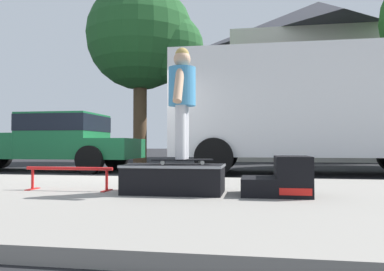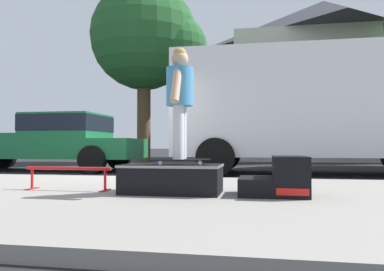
{
  "view_description": "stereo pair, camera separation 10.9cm",
  "coord_description": "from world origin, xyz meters",
  "px_view_note": "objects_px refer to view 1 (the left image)",
  "views": [
    {
      "loc": [
        2.97,
        -7.59,
        0.73
      ],
      "look_at": [
        1.92,
        -1.18,
        0.9
      ],
      "focal_mm": 35.17,
      "sensor_mm": 36.0,
      "label": 1
    },
    {
      "loc": [
        3.08,
        -7.57,
        0.73
      ],
      "look_at": [
        1.92,
        -1.18,
        0.9
      ],
      "focal_mm": 35.17,
      "sensor_mm": 36.0,
      "label": 2
    }
  ],
  "objects_px": {
    "kicker_ramp": "(282,179)",
    "skate_box": "(174,178)",
    "street_tree_neighbour": "(146,40)",
    "skateboard": "(182,160)",
    "pickup_truck_green": "(46,139)",
    "grind_rail": "(69,173)",
    "box_truck": "(312,107)",
    "skater_kid": "(182,93)"
  },
  "relations": [
    {
      "from": "kicker_ramp",
      "to": "skate_box",
      "type": "bearing_deg",
      "value": 179.98
    },
    {
      "from": "kicker_ramp",
      "to": "street_tree_neighbour",
      "type": "bearing_deg",
      "value": 114.58
    },
    {
      "from": "skateboard",
      "to": "street_tree_neighbour",
      "type": "bearing_deg",
      "value": 108.72
    },
    {
      "from": "pickup_truck_green",
      "to": "street_tree_neighbour",
      "type": "xyz_separation_m",
      "value": [
        1.46,
        5.11,
        4.23
      ]
    },
    {
      "from": "grind_rail",
      "to": "box_truck",
      "type": "distance_m",
      "value": 6.54
    },
    {
      "from": "skateboard",
      "to": "pickup_truck_green",
      "type": "distance_m",
      "value": 7.19
    },
    {
      "from": "skate_box",
      "to": "street_tree_neighbour",
      "type": "xyz_separation_m",
      "value": [
        -3.4,
        10.35,
        4.81
      ]
    },
    {
      "from": "kicker_ramp",
      "to": "box_truck",
      "type": "distance_m",
      "value": 5.41
    },
    {
      "from": "box_truck",
      "to": "street_tree_neighbour",
      "type": "relative_size",
      "value": 0.92
    },
    {
      "from": "grind_rail",
      "to": "pickup_truck_green",
      "type": "xyz_separation_m",
      "value": [
        -3.4,
        5.17,
        0.54
      ]
    },
    {
      "from": "grind_rail",
      "to": "skater_kid",
      "type": "relative_size",
      "value": 0.86
    },
    {
      "from": "skater_kid",
      "to": "skateboard",
      "type": "bearing_deg",
      "value": 90.0
    },
    {
      "from": "kicker_ramp",
      "to": "grind_rail",
      "type": "relative_size",
      "value": 0.66
    },
    {
      "from": "pickup_truck_green",
      "to": "skateboard",
      "type": "bearing_deg",
      "value": -46.4
    },
    {
      "from": "pickup_truck_green",
      "to": "grind_rail",
      "type": "bearing_deg",
      "value": -56.71
    },
    {
      "from": "pickup_truck_green",
      "to": "street_tree_neighbour",
      "type": "bearing_deg",
      "value": 74.08
    },
    {
      "from": "street_tree_neighbour",
      "to": "skater_kid",
      "type": "bearing_deg",
      "value": -71.28
    },
    {
      "from": "skater_kid",
      "to": "box_truck",
      "type": "xyz_separation_m",
      "value": [
        2.37,
        5.08,
        0.31
      ]
    },
    {
      "from": "skater_kid",
      "to": "kicker_ramp",
      "type": "bearing_deg",
      "value": -1.45
    },
    {
      "from": "skate_box",
      "to": "skater_kid",
      "type": "relative_size",
      "value": 0.88
    },
    {
      "from": "box_truck",
      "to": "street_tree_neighbour",
      "type": "xyz_separation_m",
      "value": [
        -5.86,
        5.24,
        3.42
      ]
    },
    {
      "from": "skate_box",
      "to": "kicker_ramp",
      "type": "xyz_separation_m",
      "value": [
        1.33,
        -0.0,
        0.0
      ]
    },
    {
      "from": "skateboard",
      "to": "box_truck",
      "type": "height_order",
      "value": "box_truck"
    },
    {
      "from": "kicker_ramp",
      "to": "pickup_truck_green",
      "type": "bearing_deg",
      "value": 139.79
    },
    {
      "from": "skateboard",
      "to": "skater_kid",
      "type": "distance_m",
      "value": 0.85
    },
    {
      "from": "box_truck",
      "to": "pickup_truck_green",
      "type": "relative_size",
      "value": 1.21
    },
    {
      "from": "skate_box",
      "to": "kicker_ramp",
      "type": "height_order",
      "value": "kicker_ramp"
    },
    {
      "from": "grind_rail",
      "to": "pickup_truck_green",
      "type": "distance_m",
      "value": 6.21
    },
    {
      "from": "street_tree_neighbour",
      "to": "box_truck",
      "type": "bearing_deg",
      "value": -41.78
    },
    {
      "from": "skate_box",
      "to": "grind_rail",
      "type": "height_order",
      "value": "skate_box"
    },
    {
      "from": "grind_rail",
      "to": "box_truck",
      "type": "relative_size",
      "value": 0.18
    },
    {
      "from": "box_truck",
      "to": "pickup_truck_green",
      "type": "height_order",
      "value": "box_truck"
    },
    {
      "from": "skate_box",
      "to": "pickup_truck_green",
      "type": "bearing_deg",
      "value": 132.88
    },
    {
      "from": "skate_box",
      "to": "skater_kid",
      "type": "xyz_separation_m",
      "value": [
        0.09,
        0.03,
        1.08
      ]
    },
    {
      "from": "skater_kid",
      "to": "box_truck",
      "type": "distance_m",
      "value": 5.61
    },
    {
      "from": "skater_kid",
      "to": "street_tree_neighbour",
      "type": "xyz_separation_m",
      "value": [
        -3.5,
        10.32,
        3.73
      ]
    },
    {
      "from": "grind_rail",
      "to": "skateboard",
      "type": "relative_size",
      "value": 1.53
    },
    {
      "from": "skate_box",
      "to": "kicker_ramp",
      "type": "distance_m",
      "value": 1.33
    },
    {
      "from": "kicker_ramp",
      "to": "box_truck",
      "type": "bearing_deg",
      "value": 77.53
    },
    {
      "from": "grind_rail",
      "to": "kicker_ramp",
      "type": "bearing_deg",
      "value": -1.33
    },
    {
      "from": "skateboard",
      "to": "box_truck",
      "type": "xyz_separation_m",
      "value": [
        2.37,
        5.08,
        1.16
      ]
    },
    {
      "from": "kicker_ramp",
      "to": "skater_kid",
      "type": "distance_m",
      "value": 1.64
    }
  ]
}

